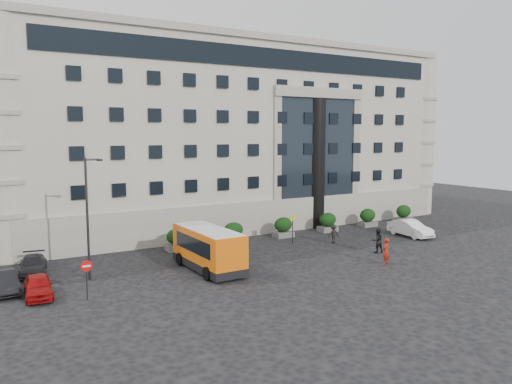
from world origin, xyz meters
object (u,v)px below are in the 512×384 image
(hedge_e, at_px, (368,217))
(pedestrian_a, at_px, (386,251))
(parked_car_c, at_px, (33,265))
(white_taxi, at_px, (410,228))
(hedge_f, at_px, (404,213))
(pedestrian_c, at_px, (333,234))
(hedge_a, at_px, (177,239))
(pedestrian_b, at_px, (377,241))
(hedge_b, at_px, (233,233))
(street_lamp, at_px, (88,214))
(hedge_d, at_px, (328,222))
(minibus, at_px, (208,247))
(bus_stop_sign, at_px, (293,224))
(parked_car_b, at_px, (4,282))
(hedge_c, at_px, (283,227))
(no_entry_sign, at_px, (87,272))
(parked_car_a, at_px, (38,286))

(hedge_e, relative_size, pedestrian_a, 0.94)
(parked_car_c, distance_m, white_taxi, 32.04)
(hedge_f, relative_size, pedestrian_c, 1.12)
(pedestrian_a, relative_size, pedestrian_c, 1.18)
(hedge_a, xyz_separation_m, pedestrian_b, (13.53, -8.89, 0.04))
(hedge_b, xyz_separation_m, street_lamp, (-13.14, -4.80, 3.44))
(hedge_e, relative_size, hedge_f, 1.00)
(pedestrian_a, bearing_deg, hedge_e, -151.14)
(hedge_d, distance_m, street_lamp, 24.27)
(hedge_d, xyz_separation_m, minibus, (-15.90, -6.60, 0.69))
(hedge_b, bearing_deg, hedge_f, 0.00)
(hedge_b, bearing_deg, bus_stop_sign, -33.07)
(hedge_f, distance_m, street_lamp, 34.45)
(hedge_e, height_order, white_taxi, hedge_e)
(minibus, distance_m, pedestrian_c, 13.29)
(hedge_f, relative_size, street_lamp, 0.23)
(pedestrian_b, bearing_deg, parked_car_b, 8.60)
(parked_car_c, bearing_deg, hedge_a, 16.65)
(hedge_c, height_order, pedestrian_b, pedestrian_b)
(street_lamp, height_order, white_taxi, street_lamp)
(hedge_c, bearing_deg, hedge_b, 180.00)
(bus_stop_sign, xyz_separation_m, parked_car_b, (-22.50, -2.12, -1.09))
(hedge_a, xyz_separation_m, minibus, (-0.30, -6.60, 0.69))
(hedge_f, bearing_deg, street_lamp, -171.95)
(hedge_a, relative_size, parked_car_b, 0.47)
(hedge_c, bearing_deg, no_entry_sign, -155.51)
(street_lamp, xyz_separation_m, no_entry_sign, (-1.06, -4.04, -2.72))
(hedge_e, xyz_separation_m, street_lamp, (-28.74, -4.80, 3.44))
(hedge_a, bearing_deg, no_entry_sign, -135.52)
(hedge_f, xyz_separation_m, street_lamp, (-33.94, -4.80, 3.44))
(parked_car_a, height_order, parked_car_b, parked_car_a)
(pedestrian_c, bearing_deg, bus_stop_sign, -22.54)
(hedge_b, distance_m, parked_car_c, 16.28)
(hedge_b, distance_m, parked_car_a, 17.89)
(hedge_e, height_order, no_entry_sign, no_entry_sign)
(white_taxi, bearing_deg, parked_car_c, 175.46)
(hedge_a, height_order, hedge_d, same)
(hedge_e, distance_m, no_entry_sign, 31.09)
(hedge_a, xyz_separation_m, white_taxi, (20.74, -5.72, -0.17))
(street_lamp, distance_m, pedestrian_b, 22.12)
(no_entry_sign, distance_m, parked_car_b, 5.69)
(hedge_e, distance_m, parked_car_b, 34.16)
(hedge_f, distance_m, pedestrian_c, 13.91)
(parked_car_c, height_order, pedestrian_a, pedestrian_a)
(pedestrian_c, bearing_deg, hedge_d, -121.21)
(minibus, relative_size, parked_car_c, 1.68)
(hedge_e, height_order, pedestrian_b, pedestrian_b)
(hedge_c, distance_m, hedge_e, 10.40)
(parked_car_a, bearing_deg, no_entry_sign, -36.28)
(hedge_b, height_order, no_entry_sign, no_entry_sign)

